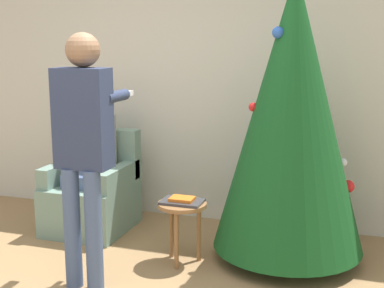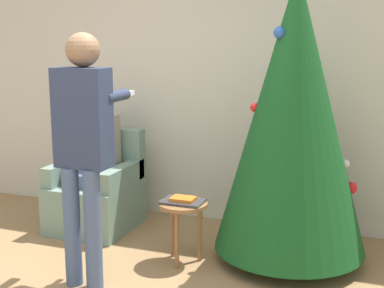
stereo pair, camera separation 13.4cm
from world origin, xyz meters
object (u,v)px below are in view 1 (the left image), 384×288
Objects in this scene: side_stool at (182,213)px; person_seated at (90,156)px; armchair at (93,195)px; christmas_tree at (291,113)px; person_standing at (83,138)px.

person_seated is at bearing 156.47° from side_stool.
armchair is 0.38m from person_seated.
side_stool is at bearing -156.94° from christmas_tree.
christmas_tree is 1.90m from person_seated.
person_standing is at bearing -63.26° from armchair.
armchair is at bearing 155.36° from side_stool.
person_standing is (0.54, -1.06, 0.76)m from armchair.
christmas_tree is 2.50× the size of armchair.
armchair is at bearing 175.31° from christmas_tree.
armchair is 1.16m from side_stool.
side_stool is at bearing 48.55° from person_standing.
person_standing is (0.54, -1.04, 0.39)m from person_seated.
christmas_tree is at bearing -4.69° from armchair.
christmas_tree reaches higher than side_stool.
person_standing is at bearing -131.45° from side_stool.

